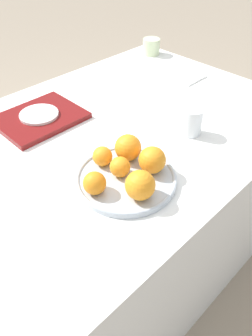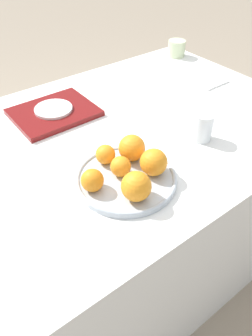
# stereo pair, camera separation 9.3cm
# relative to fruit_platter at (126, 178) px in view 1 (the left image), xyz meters

# --- Properties ---
(ground_plane) EXTENTS (12.00, 12.00, 0.00)m
(ground_plane) POSITION_rel_fruit_platter_xyz_m (0.12, 0.23, -0.77)
(ground_plane) COLOR gray
(table) EXTENTS (1.50, 0.98, 0.76)m
(table) POSITION_rel_fruit_platter_xyz_m (0.12, 0.23, -0.39)
(table) COLOR white
(table) RESTS_ON ground_plane
(fruit_platter) EXTENTS (0.30, 0.30, 0.02)m
(fruit_platter) POSITION_rel_fruit_platter_xyz_m (0.00, 0.00, 0.00)
(fruit_platter) COLOR #B2BCC6
(fruit_platter) RESTS_ON table
(orange_0) EXTENTS (0.06, 0.06, 0.06)m
(orange_0) POSITION_rel_fruit_platter_xyz_m (-0.00, 0.02, 0.03)
(orange_0) COLOR orange
(orange_0) RESTS_ON fruit_platter
(orange_1) EXTENTS (0.06, 0.06, 0.06)m
(orange_1) POSITION_rel_fruit_platter_xyz_m (-0.10, 0.02, 0.04)
(orange_1) COLOR orange
(orange_1) RESTS_ON fruit_platter
(orange_2) EXTENTS (0.06, 0.06, 0.06)m
(orange_2) POSITION_rel_fruit_platter_xyz_m (-0.01, 0.09, 0.03)
(orange_2) COLOR orange
(orange_2) RESTS_ON fruit_platter
(orange_3) EXTENTS (0.08, 0.08, 0.08)m
(orange_3) POSITION_rel_fruit_platter_xyz_m (0.08, -0.03, 0.04)
(orange_3) COLOR orange
(orange_3) RESTS_ON fruit_platter
(orange_4) EXTENTS (0.08, 0.08, 0.08)m
(orange_4) POSITION_rel_fruit_platter_xyz_m (-0.03, -0.08, 0.04)
(orange_4) COLOR orange
(orange_4) RESTS_ON fruit_platter
(orange_5) EXTENTS (0.08, 0.08, 0.08)m
(orange_5) POSITION_rel_fruit_platter_xyz_m (0.07, 0.06, 0.04)
(orange_5) COLOR orange
(orange_5) RESTS_ON fruit_platter
(water_glass) EXTENTS (0.07, 0.07, 0.10)m
(water_glass) POSITION_rel_fruit_platter_xyz_m (0.33, 0.02, 0.04)
(water_glass) COLOR silver
(water_glass) RESTS_ON table
(serving_tray) EXTENTS (0.30, 0.24, 0.02)m
(serving_tray) POSITION_rel_fruit_platter_xyz_m (0.01, 0.46, -0.00)
(serving_tray) COLOR maroon
(serving_tray) RESTS_ON table
(side_plate) EXTENTS (0.14, 0.14, 0.01)m
(side_plate) POSITION_rel_fruit_platter_xyz_m (0.01, 0.46, 0.01)
(side_plate) COLOR white
(side_plate) RESTS_ON serving_tray
(cup_1) EXTENTS (0.09, 0.09, 0.08)m
(cup_1) POSITION_rel_fruit_platter_xyz_m (0.78, 0.60, 0.03)
(cup_1) COLOR beige
(cup_1) RESTS_ON table
(napkin) EXTENTS (0.14, 0.12, 0.01)m
(napkin) POSITION_rel_fruit_platter_xyz_m (0.69, 0.30, -0.01)
(napkin) COLOR white
(napkin) RESTS_ON table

